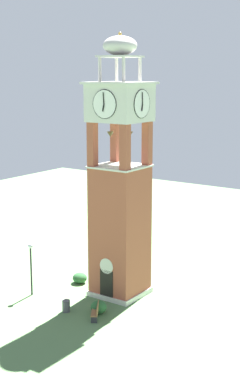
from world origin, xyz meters
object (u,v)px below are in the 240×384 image
at_px(trash_bin, 66,306).
at_px(lamp_post, 31,259).
at_px(clock_tower, 120,193).
at_px(park_bench, 96,311).

bearing_deg(trash_bin, lamp_post, 168.04).
bearing_deg(clock_tower, trash_bin, -103.56).
bearing_deg(trash_bin, park_bench, 7.85).
xyz_separation_m(park_bench, lamp_post, (-6.19, 0.52, 2.19)).
bearing_deg(clock_tower, lamp_post, -142.92).
height_order(clock_tower, trash_bin, clock_tower).
height_order(lamp_post, trash_bin, lamp_post).
height_order(park_bench, lamp_post, lamp_post).
bearing_deg(lamp_post, park_bench, -4.82).
bearing_deg(park_bench, clock_tower, 104.63).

